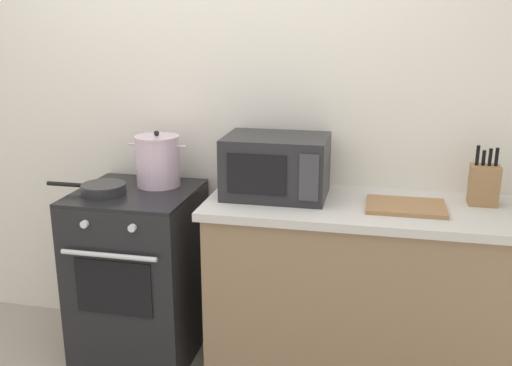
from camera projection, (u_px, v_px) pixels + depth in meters
back_wall at (273, 120)px, 3.04m from camera, size 4.40×0.10×2.50m
lower_cabinet_right at (378, 298)px, 2.81m from camera, size 1.64×0.56×0.88m
countertop_right at (384, 210)px, 2.69m from camera, size 1.70×0.60×0.04m
stove at (140, 273)px, 3.04m from camera, size 0.60×0.64×0.92m
stock_pot at (158, 161)px, 2.98m from camera, size 0.32×0.23×0.29m
frying_pan at (102, 189)px, 2.87m from camera, size 0.42×0.22×0.05m
microwave at (276, 166)px, 2.80m from camera, size 0.50×0.37×0.30m
cutting_board at (406, 206)px, 2.64m from camera, size 0.36×0.26×0.02m
knife_block at (484, 184)px, 2.68m from camera, size 0.13×0.10×0.28m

